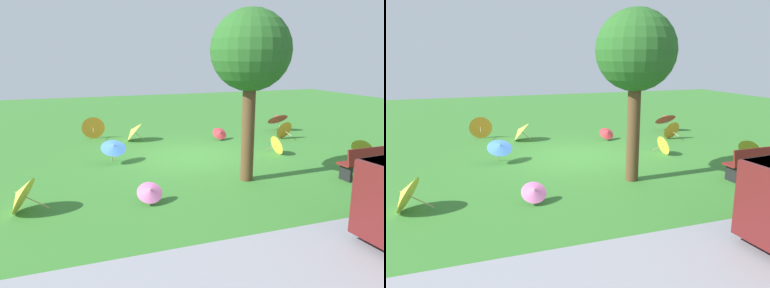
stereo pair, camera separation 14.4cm
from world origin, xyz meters
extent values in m
plane|color=#387A2D|center=(0.00, 0.00, 0.00)|extent=(40.00, 40.00, 0.00)
cube|color=gray|center=(0.00, 7.42, 0.00)|extent=(40.00, 3.53, 0.01)
cylinder|color=black|center=(-1.31, 6.39, 0.38)|extent=(0.77, 0.28, 0.76)
cube|color=maroon|center=(-3.67, 3.69, 0.45)|extent=(1.61, 0.48, 0.05)
cube|color=maroon|center=(-3.67, 3.89, 0.68)|extent=(1.60, 0.14, 0.45)
cube|color=black|center=(-3.03, 3.70, 0.23)|extent=(0.09, 0.41, 0.45)
cube|color=black|center=(-4.31, 3.67, 0.23)|extent=(0.09, 0.41, 0.45)
cylinder|color=brown|center=(-0.57, 2.72, 1.39)|extent=(0.34, 0.34, 2.79)
sphere|color=#286023|center=(-0.57, 2.72, 3.41)|extent=(2.06, 2.06, 2.06)
cylinder|color=tan|center=(4.67, 3.14, 0.24)|extent=(0.52, 0.18, 0.31)
cone|color=yellow|center=(4.99, 3.04, 0.42)|extent=(0.79, 0.99, 0.84)
sphere|color=tan|center=(5.06, 3.02, 0.46)|extent=(0.06, 0.05, 0.05)
cylinder|color=tan|center=(-5.04, 2.07, 0.20)|extent=(0.35, 0.21, 0.23)
cone|color=yellow|center=(-5.26, 1.95, 0.34)|extent=(0.74, 0.83, 0.67)
sphere|color=tan|center=(-5.31, 1.92, 0.37)|extent=(0.06, 0.06, 0.05)
cylinder|color=tan|center=(-4.48, -1.15, 0.26)|extent=(0.10, 0.44, 0.19)
cone|color=orange|center=(-4.43, -1.44, 0.38)|extent=(0.81, 0.54, 0.75)
sphere|color=tan|center=(-4.42, -1.51, 0.40)|extent=(0.04, 0.05, 0.05)
cylinder|color=tan|center=(1.07, -3.00, 0.18)|extent=(0.37, 0.16, 0.33)
cone|color=yellow|center=(1.31, -3.10, 0.40)|extent=(0.97, 1.08, 0.79)
sphere|color=tan|center=(1.37, -3.12, 0.45)|extent=(0.06, 0.05, 0.05)
cylinder|color=tan|center=(-2.60, 0.68, 0.25)|extent=(0.40, 0.04, 0.15)
cone|color=yellow|center=(-2.85, 0.67, 0.33)|extent=(0.32, 0.67, 0.66)
sphere|color=tan|center=(-2.90, 0.67, 0.35)|extent=(0.05, 0.04, 0.05)
cylinder|color=tan|center=(2.53, -0.30, 0.24)|extent=(0.04, 0.27, 0.48)
cone|color=#4C8CE5|center=(2.52, -0.15, 0.53)|extent=(0.82, 0.78, 0.47)
sphere|color=tan|center=(2.52, -0.12, 0.58)|extent=(0.04, 0.05, 0.05)
cylinder|color=tan|center=(-1.91, -2.16, 0.13)|extent=(0.03, 0.24, 0.27)
cone|color=#D8383F|center=(-1.92, -2.01, 0.30)|extent=(0.58, 0.52, 0.47)
sphere|color=tan|center=(-1.92, -1.97, 0.35)|extent=(0.04, 0.05, 0.05)
cylinder|color=tan|center=(2.74, -3.77, 0.40)|extent=(0.07, 0.47, 0.11)
cone|color=orange|center=(2.71, -4.08, 0.46)|extent=(0.93, 0.44, 0.92)
sphere|color=tan|center=(2.70, -4.17, 0.48)|extent=(0.04, 0.05, 0.04)
cylinder|color=tan|center=(-5.10, -2.72, 0.26)|extent=(0.03, 0.35, 0.52)
cone|color=#D8383F|center=(-5.10, -2.94, 0.59)|extent=(0.92, 0.88, 0.65)
sphere|color=tan|center=(-5.10, -2.99, 0.67)|extent=(0.04, 0.05, 0.05)
cylinder|color=tan|center=(2.29, 3.37, 0.13)|extent=(0.03, 0.22, 0.27)
cone|color=pink|center=(2.29, 3.51, 0.31)|extent=(0.60, 0.55, 0.46)
sphere|color=tan|center=(2.29, 3.55, 0.36)|extent=(0.04, 0.05, 0.05)
camera|label=1|loc=(4.22, 11.44, 3.29)|focal=35.82mm
camera|label=2|loc=(4.08, 11.49, 3.29)|focal=35.82mm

